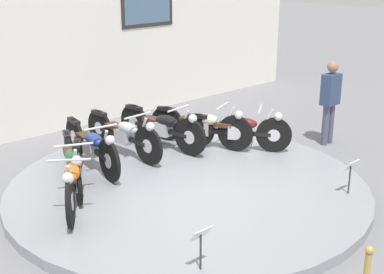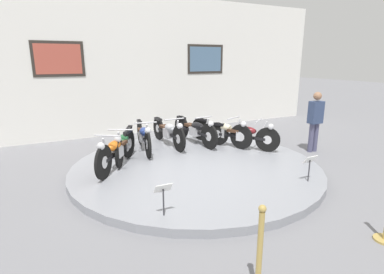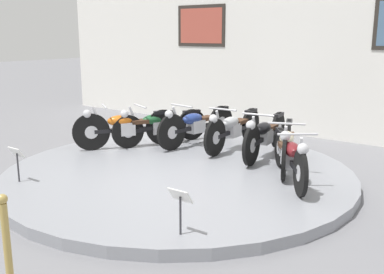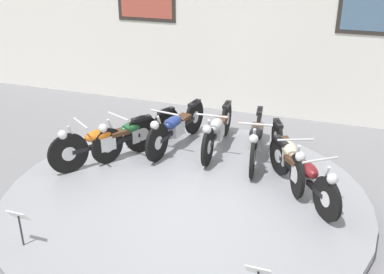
# 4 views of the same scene
# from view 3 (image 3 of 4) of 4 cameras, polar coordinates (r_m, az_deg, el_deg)

# --- Properties ---
(ground_plane) EXTENTS (60.00, 60.00, 0.00)m
(ground_plane) POSITION_cam_3_polar(r_m,az_deg,el_deg) (7.11, -1.71, -5.22)
(ground_plane) COLOR slate
(display_platform) EXTENTS (5.41, 5.41, 0.15)m
(display_platform) POSITION_cam_3_polar(r_m,az_deg,el_deg) (7.09, -1.71, -4.65)
(display_platform) COLOR gray
(display_platform) RESTS_ON ground_plane
(back_wall) EXTENTS (14.00, 0.22, 4.39)m
(back_wall) POSITION_cam_3_polar(r_m,az_deg,el_deg) (10.29, 12.75, 12.52)
(back_wall) COLOR white
(back_wall) RESTS_ON ground_plane
(motorcycle_orange) EXTENTS (1.21, 1.69, 0.81)m
(motorcycle_orange) POSITION_cam_3_polar(r_m,az_deg,el_deg) (8.39, -8.38, 1.34)
(motorcycle_orange) COLOR black
(motorcycle_orange) RESTS_ON display_platform
(motorcycle_green) EXTENTS (0.86, 1.82, 0.79)m
(motorcycle_green) POSITION_cam_3_polar(r_m,az_deg,el_deg) (8.60, -4.23, 1.56)
(motorcycle_green) COLOR black
(motorcycle_green) RESTS_ON display_platform
(motorcycle_blue) EXTENTS (0.54, 2.00, 0.81)m
(motorcycle_blue) POSITION_cam_3_polar(r_m,az_deg,el_deg) (8.54, 0.52, 1.66)
(motorcycle_blue) COLOR black
(motorcycle_blue) RESTS_ON display_platform
(motorcycle_silver) EXTENTS (0.54, 2.00, 0.80)m
(motorcycle_silver) POSITION_cam_3_polar(r_m,az_deg,el_deg) (8.27, 5.22, 1.18)
(motorcycle_silver) COLOR black
(motorcycle_silver) RESTS_ON display_platform
(motorcycle_black) EXTENTS (0.54, 2.00, 0.81)m
(motorcycle_black) POSITION_cam_3_polar(r_m,az_deg,el_deg) (7.80, 9.26, 0.39)
(motorcycle_black) COLOR black
(motorcycle_black) RESTS_ON display_platform
(motorcycle_cream) EXTENTS (0.81, 1.87, 0.80)m
(motorcycle_cream) POSITION_cam_3_polar(r_m,az_deg,el_deg) (7.20, 11.93, -0.84)
(motorcycle_cream) COLOR black
(motorcycle_cream) RESTS_ON display_platform
(motorcycle_maroon) EXTENTS (1.22, 1.61, 0.79)m
(motorcycle_maroon) POSITION_cam_3_polar(r_m,az_deg,el_deg) (6.57, 12.34, -2.28)
(motorcycle_maroon) COLOR black
(motorcycle_maroon) RESTS_ON display_platform
(info_placard_front_left) EXTENTS (0.26, 0.11, 0.51)m
(info_placard_front_left) POSITION_cam_3_polar(r_m,az_deg,el_deg) (6.84, -21.32, -2.38)
(info_placard_front_left) COLOR #333338
(info_placard_front_left) RESTS_ON display_platform
(info_placard_front_centre) EXTENTS (0.26, 0.11, 0.51)m
(info_placard_front_centre) POSITION_cam_3_polar(r_m,az_deg,el_deg) (4.72, -1.49, -8.21)
(info_placard_front_centre) COLOR #333338
(info_placard_front_centre) RESTS_ON display_platform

